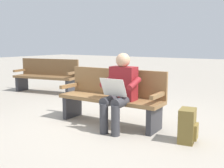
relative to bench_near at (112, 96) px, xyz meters
name	(u,v)px	position (x,y,z in m)	size (l,w,h in m)	color
ground_plane	(110,124)	(0.00, 0.07, -0.46)	(40.00, 40.00, 0.00)	#A89E8E
bench_near	(112,96)	(0.00, 0.00, 0.00)	(1.81, 0.50, 0.90)	olive
person_seated	(120,90)	(-0.29, 0.23, 0.17)	(0.57, 0.58, 1.18)	maroon
backpack	(188,126)	(-1.35, 0.20, -0.23)	(0.28, 0.32, 0.46)	brown
bench_far	(47,75)	(3.07, -1.46, 0.00)	(1.86, 0.80, 0.90)	brown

